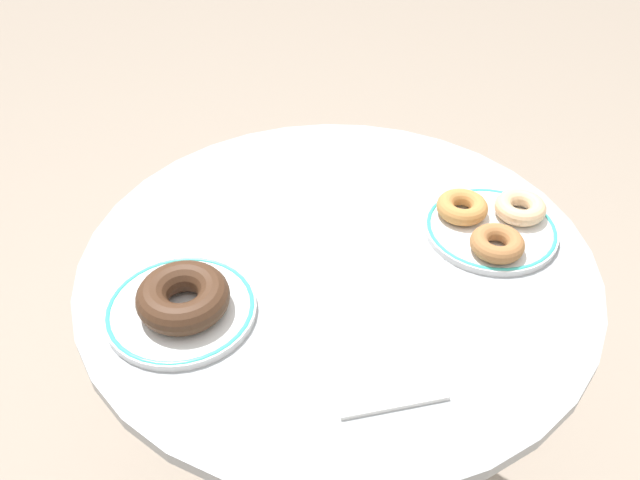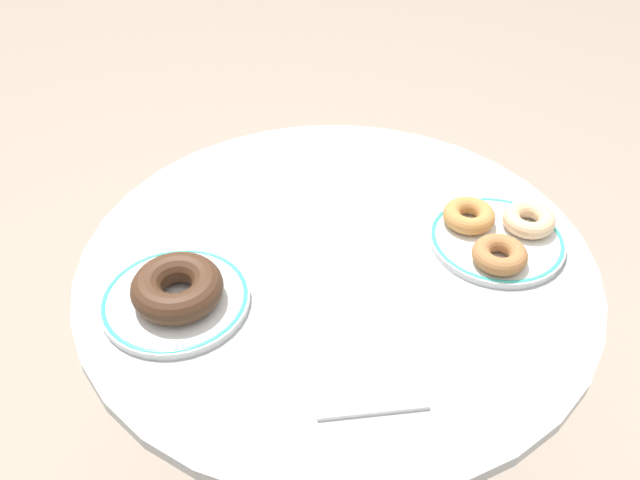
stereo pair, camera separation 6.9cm
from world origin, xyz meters
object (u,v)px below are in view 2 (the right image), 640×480
plate_right (497,240)px  donut_glazed (529,220)px  donut_chocolate (177,288)px  paper_napkin (366,377)px  donut_cinnamon (500,255)px  cafe_table (335,363)px  donut_old_fashioned (467,214)px  plate_left (176,299)px

plate_right → donut_glazed: donut_glazed is taller
donut_chocolate → paper_napkin: donut_chocolate is taller
plate_right → donut_cinnamon: 0.06m
donut_cinnamon → paper_napkin: size_ratio=0.59×
paper_napkin → donut_glazed: bearing=27.7°
donut_chocolate → paper_napkin: size_ratio=0.93×
donut_glazed → paper_napkin: bearing=-152.3°
cafe_table → donut_old_fashioned: size_ratio=9.57×
donut_cinnamon → donut_old_fashioned: bearing=88.7°
donut_chocolate → plate_right: bearing=-3.5°
plate_left → donut_glazed: 0.52m
plate_left → paper_napkin: plate_left is taller
plate_left → donut_cinnamon: (0.43, -0.08, 0.02)m
donut_glazed → donut_cinnamon: size_ratio=1.00×
donut_chocolate → paper_napkin: (0.18, -0.19, -0.03)m
donut_glazed → plate_left: bearing=176.9°
plate_left → donut_glazed: donut_glazed is taller
donut_old_fashioned → donut_cinnamon: (-0.00, -0.09, 0.00)m
cafe_table → plate_left: 0.33m
donut_old_fashioned → paper_napkin: 0.33m
plate_left → donut_old_fashioned: size_ratio=2.56×
donut_glazed → plate_right: bearing=-173.6°
plate_right → donut_cinnamon: size_ratio=2.55×
plate_left → donut_glazed: size_ratio=2.56×
donut_old_fashioned → paper_napkin: bearing=-139.4°
cafe_table → donut_chocolate: donut_chocolate is taller
plate_left → paper_napkin: bearing=-46.6°
donut_chocolate → donut_cinnamon: size_ratio=1.56×
plate_left → donut_cinnamon: size_ratio=2.56×
cafe_table → plate_left: bearing=-177.7°
cafe_table → donut_glazed: size_ratio=9.57×
donut_glazed → donut_old_fashioned: 0.09m
paper_napkin → donut_cinnamon: bearing=25.7°
paper_napkin → cafe_table: bearing=78.6°
cafe_table → plate_right: size_ratio=3.75×
donut_chocolate → donut_old_fashioned: donut_chocolate is taller
donut_chocolate → donut_glazed: (0.51, -0.02, -0.01)m
plate_left → donut_old_fashioned: (0.44, 0.01, 0.02)m
donut_chocolate → donut_old_fashioned: 0.43m
cafe_table → donut_cinnamon: bearing=-23.9°
plate_right → donut_chocolate: (-0.46, 0.03, 0.03)m
donut_old_fashioned → cafe_table: bearing=-178.7°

